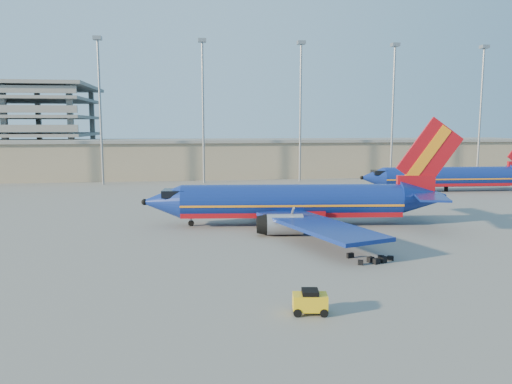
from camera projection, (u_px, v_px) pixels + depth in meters
The scene contains 7 objects.
ground at pixel (261, 228), 57.56m from camera, with size 220.00×220.00×0.00m, color slate.
terminal_building at pixel (267, 157), 115.27m from camera, with size 122.00×16.00×8.50m.
light_mast_row at pixel (252, 96), 101.04m from camera, with size 101.60×1.60×28.65m.
aircraft_main at pixel (299, 203), 58.74m from camera, with size 37.62×36.05×12.74m.
aircraft_second at pixel (451, 177), 88.65m from camera, with size 33.92×13.20×11.48m.
baggage_tug at pixel (310, 301), 31.35m from camera, with size 2.34×1.61×1.56m.
luggage_pile at pixel (373, 259), 43.37m from camera, with size 3.90×2.74×0.54m.
Camera 1 is at (-8.31, -55.87, 11.85)m, focal length 35.00 mm.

